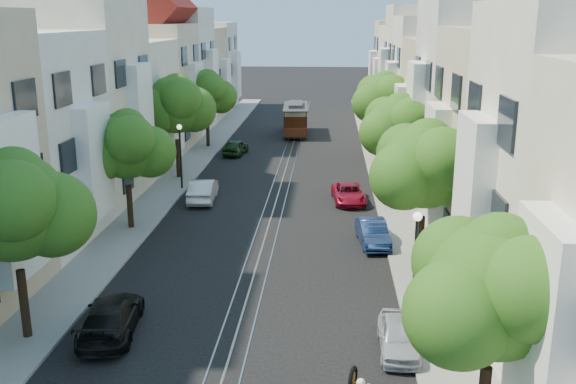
% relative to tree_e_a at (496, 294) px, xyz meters
% --- Properties ---
extents(ground, '(200.00, 200.00, 0.00)m').
position_rel_tree_e_a_xyz_m(ground, '(-7.26, 31.02, -4.40)').
color(ground, black).
rests_on(ground, ground).
extents(sidewalk_east, '(2.50, 80.00, 0.12)m').
position_rel_tree_e_a_xyz_m(sidewalk_east, '(-0.01, 31.02, -4.34)').
color(sidewalk_east, gray).
rests_on(sidewalk_east, ground).
extents(sidewalk_west, '(2.50, 80.00, 0.12)m').
position_rel_tree_e_a_xyz_m(sidewalk_west, '(-14.51, 31.02, -4.34)').
color(sidewalk_west, gray).
rests_on(sidewalk_west, ground).
extents(rail_left, '(0.06, 80.00, 0.02)m').
position_rel_tree_e_a_xyz_m(rail_left, '(-7.81, 31.02, -4.39)').
color(rail_left, gray).
rests_on(rail_left, ground).
extents(rail_slot, '(0.06, 80.00, 0.02)m').
position_rel_tree_e_a_xyz_m(rail_slot, '(-7.26, 31.02, -4.39)').
color(rail_slot, gray).
rests_on(rail_slot, ground).
extents(rail_right, '(0.06, 80.00, 0.02)m').
position_rel_tree_e_a_xyz_m(rail_right, '(-6.71, 31.02, -4.39)').
color(rail_right, gray).
rests_on(rail_right, ground).
extents(lane_line, '(0.08, 80.00, 0.01)m').
position_rel_tree_e_a_xyz_m(lane_line, '(-7.26, 31.02, -4.40)').
color(lane_line, tan).
rests_on(lane_line, ground).
extents(townhouses_east, '(7.75, 72.00, 12.00)m').
position_rel_tree_e_a_xyz_m(townhouses_east, '(4.61, 30.94, 0.79)').
color(townhouses_east, beige).
rests_on(townhouses_east, ground).
extents(townhouses_west, '(7.75, 72.00, 11.76)m').
position_rel_tree_e_a_xyz_m(townhouses_west, '(-19.13, 30.94, 0.68)').
color(townhouses_west, silver).
rests_on(townhouses_west, ground).
extents(tree_e_a, '(4.72, 3.87, 6.27)m').
position_rel_tree_e_a_xyz_m(tree_e_a, '(0.00, 0.00, 0.00)').
color(tree_e_a, black).
rests_on(tree_e_a, ground).
extents(tree_e_b, '(4.93, 4.08, 6.68)m').
position_rel_tree_e_a_xyz_m(tree_e_b, '(0.00, 12.00, 0.34)').
color(tree_e_b, black).
rests_on(tree_e_b, ground).
extents(tree_e_c, '(4.84, 3.99, 6.52)m').
position_rel_tree_e_a_xyz_m(tree_e_c, '(0.00, 23.00, 0.20)').
color(tree_e_c, black).
rests_on(tree_e_c, ground).
extents(tree_e_d, '(5.01, 4.16, 6.85)m').
position_rel_tree_e_a_xyz_m(tree_e_d, '(0.00, 34.00, 0.47)').
color(tree_e_d, black).
rests_on(tree_e_d, ground).
extents(tree_w_a, '(4.93, 4.08, 6.68)m').
position_rel_tree_e_a_xyz_m(tree_w_a, '(-14.40, 5.00, 0.34)').
color(tree_w_a, black).
rests_on(tree_w_a, ground).
extents(tree_w_b, '(4.72, 3.87, 6.27)m').
position_rel_tree_e_a_xyz_m(tree_w_b, '(-14.40, 17.00, 0.00)').
color(tree_w_b, black).
rests_on(tree_w_b, ground).
extents(tree_w_c, '(5.13, 4.28, 7.09)m').
position_rel_tree_e_a_xyz_m(tree_w_c, '(-14.40, 28.00, 0.67)').
color(tree_w_c, black).
rests_on(tree_w_c, ground).
extents(tree_w_d, '(4.84, 3.99, 6.52)m').
position_rel_tree_e_a_xyz_m(tree_w_d, '(-14.40, 39.00, 0.20)').
color(tree_w_d, black).
rests_on(tree_w_d, ground).
extents(lamp_east, '(0.32, 0.32, 4.16)m').
position_rel_tree_e_a_xyz_m(lamp_east, '(-0.96, 7.02, -1.55)').
color(lamp_east, black).
rests_on(lamp_east, ground).
extents(lamp_west, '(0.32, 0.32, 4.16)m').
position_rel_tree_e_a_xyz_m(lamp_west, '(-13.56, 25.02, -1.55)').
color(lamp_west, black).
rests_on(lamp_west, ground).
extents(cable_car, '(2.53, 7.28, 2.76)m').
position_rel_tree_e_a_xyz_m(cable_car, '(-7.29, 45.66, -2.76)').
color(cable_car, black).
rests_on(cable_car, ground).
extents(parked_car_e_near, '(1.37, 3.30, 1.12)m').
position_rel_tree_e_a_xyz_m(parked_car_e_near, '(-1.66, 5.01, -3.84)').
color(parked_car_e_near, '#B2B6BE').
rests_on(parked_car_e_near, ground).
extents(parked_car_e_mid, '(1.67, 3.80, 1.21)m').
position_rel_tree_e_a_xyz_m(parked_car_e_mid, '(-1.87, 15.46, -3.79)').
color(parked_car_e_mid, '#0D1C41').
rests_on(parked_car_e_mid, ground).
extents(parked_car_e_far, '(2.18, 4.08, 1.09)m').
position_rel_tree_e_a_xyz_m(parked_car_e_far, '(-2.86, 22.83, -3.85)').
color(parked_car_e_far, maroon).
rests_on(parked_car_e_far, ground).
extents(parked_car_w_near, '(2.31, 4.61, 1.28)m').
position_rel_tree_e_a_xyz_m(parked_car_w_near, '(-11.66, 5.59, -3.76)').
color(parked_car_w_near, black).
rests_on(parked_car_w_near, ground).
extents(parked_car_w_mid, '(1.69, 4.21, 1.36)m').
position_rel_tree_e_a_xyz_m(parked_car_w_mid, '(-11.69, 22.57, -3.72)').
color(parked_car_w_mid, silver).
rests_on(parked_car_w_mid, ground).
extents(parked_car_w_far, '(1.91, 3.81, 1.25)m').
position_rel_tree_e_a_xyz_m(parked_car_w_far, '(-11.66, 36.09, -3.78)').
color(parked_car_w_far, black).
rests_on(parked_car_w_far, ground).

